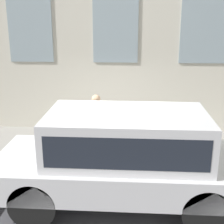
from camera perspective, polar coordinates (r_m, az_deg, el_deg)
ground_plane at (r=7.42m, az=-0.50°, el=-10.95°), size 80.00×80.00×0.00m
sidewalk at (r=8.50m, az=0.12°, el=-6.54°), size 2.47×60.00×0.18m
fire_hydrant at (r=7.78m, az=3.02°, el=-4.68°), size 0.30×0.42×0.85m
person at (r=8.06m, az=-2.91°, el=-0.73°), size 0.34×0.23×1.42m
parked_truck_silver_near at (r=5.87m, az=2.15°, el=-7.32°), size 1.92×4.68×1.82m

